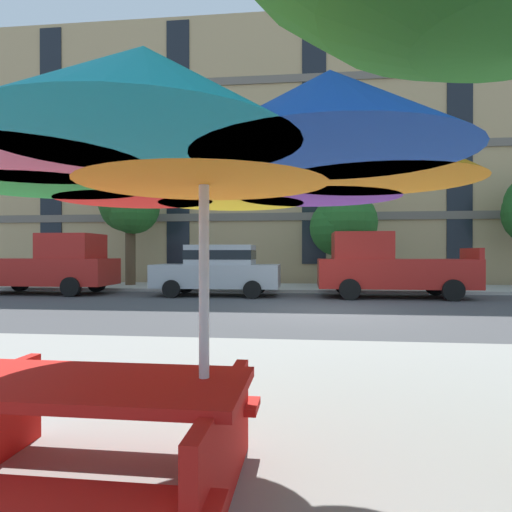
{
  "coord_description": "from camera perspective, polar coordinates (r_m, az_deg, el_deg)",
  "views": [
    {
      "loc": [
        -0.44,
        -11.48,
        1.49
      ],
      "look_at": [
        -2.06,
        3.2,
        1.4
      ],
      "focal_mm": 30.84,
      "sensor_mm": 36.0,
      "label": 1
    }
  ],
  "objects": [
    {
      "name": "street_tree_middle",
      "position": [
        18.35,
        11.32,
        3.9
      ],
      "size": [
        2.76,
        2.6,
        4.04
      ],
      "color": "#4C3823",
      "rests_on": "ground"
    },
    {
      "name": "pickup_red_midblock",
      "position": [
        15.44,
        16.67,
        -1.38
      ],
      "size": [
        5.1,
        2.12,
        2.2
      ],
      "color": "#B21E19",
      "rests_on": "ground"
    },
    {
      "name": "pickup_red",
      "position": [
        17.8,
        -25.2,
        -1.17
      ],
      "size": [
        5.1,
        2.12,
        2.2
      ],
      "color": "#B21E19",
      "rests_on": "ground"
    },
    {
      "name": "ground_plane",
      "position": [
        11.58,
        8.49,
        -7.04
      ],
      "size": [
        120.0,
        120.0,
        0.0
      ],
      "primitive_type": "plane",
      "color": "#424244"
    },
    {
      "name": "apartment_building",
      "position": [
        26.93,
        7.25,
        10.85
      ],
      "size": [
        45.1,
        12.08,
        12.8
      ],
      "color": "tan",
      "rests_on": "ground"
    },
    {
      "name": "sidewalk_near_patio",
      "position": [
        2.89,
        16.37,
        -29.22
      ],
      "size": [
        56.0,
        9.0,
        0.12
      ],
      "primitive_type": "cube",
      "color": "gray",
      "rests_on": "ground"
    },
    {
      "name": "sedan_silver",
      "position": [
        15.48,
        -4.92,
        -1.65
      ],
      "size": [
        4.4,
        1.98,
        1.78
      ],
      "color": "#A8AAB2",
      "rests_on": "ground"
    },
    {
      "name": "picnic_table",
      "position": [
        2.84,
        -20.95,
        -20.28
      ],
      "size": [
        1.82,
        1.54,
        0.77
      ],
      "color": "red",
      "rests_on": "ground"
    },
    {
      "name": "sidewalk_far",
      "position": [
        18.34,
        7.67,
        -4.13
      ],
      "size": [
        56.0,
        3.6,
        0.12
      ],
      "primitive_type": "cube",
      "color": "#B2ADA3",
      "rests_on": "ground"
    },
    {
      "name": "patio_umbrella",
      "position": [
        2.61,
        -6.77,
        13.07
      ],
      "size": [
        3.06,
        3.06,
        2.31
      ],
      "color": "silver",
      "rests_on": "ground"
    },
    {
      "name": "street_tree_left",
      "position": [
        19.94,
        -16.29,
        6.61
      ],
      "size": [
        2.74,
        2.62,
        5.15
      ],
      "color": "brown",
      "rests_on": "ground"
    }
  ]
}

